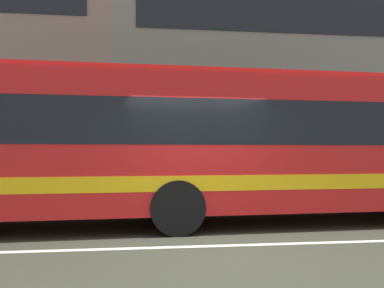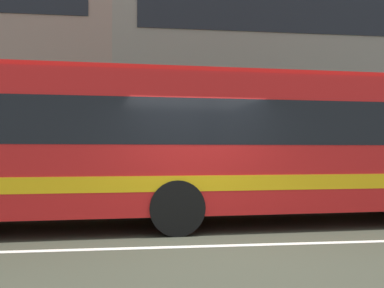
# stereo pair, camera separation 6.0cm
# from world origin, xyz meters

# --- Properties ---
(ground_plane) EXTENTS (160.00, 160.00, 0.00)m
(ground_plane) POSITION_xyz_m (0.00, 0.00, 0.00)
(ground_plane) COLOR #36382C
(lane_centre_line) EXTENTS (60.00, 0.16, 0.01)m
(lane_centre_line) POSITION_xyz_m (0.00, 0.00, 0.00)
(lane_centre_line) COLOR silver
(lane_centre_line) RESTS_ON ground_plane
(hedge_row_far) EXTENTS (16.63, 1.10, 1.07)m
(hedge_row_far) POSITION_xyz_m (0.61, 5.55, 0.53)
(hedge_row_far) COLOR #396F35
(hedge_row_far) RESTS_ON ground_plane
(apartment_block_right) EXTENTS (23.44, 10.42, 13.02)m
(apartment_block_right) POSITION_xyz_m (9.69, 14.87, 6.51)
(apartment_block_right) COLOR gray
(apartment_block_right) RESTS_ON ground_plane
(transit_bus) EXTENTS (12.15, 3.11, 3.09)m
(transit_bus) POSITION_xyz_m (0.29, 2.14, 1.71)
(transit_bus) COLOR red
(transit_bus) RESTS_ON ground_plane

